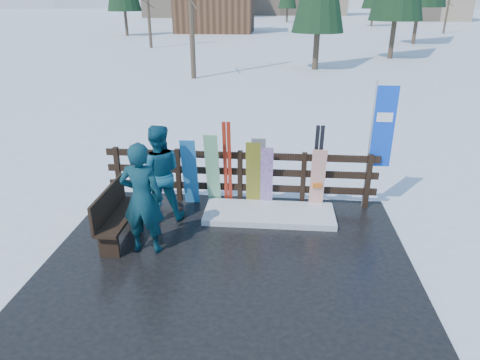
# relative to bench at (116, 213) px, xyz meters

# --- Properties ---
(ground) EXTENTS (700.00, 700.00, 0.00)m
(ground) POSITION_rel_bench_xyz_m (2.05, -0.52, -0.60)
(ground) COLOR white
(ground) RESTS_ON ground
(deck) EXTENTS (6.00, 5.00, 0.08)m
(deck) POSITION_rel_bench_xyz_m (2.05, -0.52, -0.56)
(deck) COLOR black
(deck) RESTS_ON ground
(fence) EXTENTS (5.60, 0.10, 1.15)m
(fence) POSITION_rel_bench_xyz_m (2.05, 1.68, 0.14)
(fence) COLOR black
(fence) RESTS_ON deck
(snow_patch) EXTENTS (2.55, 1.00, 0.12)m
(snow_patch) POSITION_rel_bench_xyz_m (2.68, 1.08, -0.46)
(snow_patch) COLOR white
(snow_patch) RESTS_ON deck
(bench) EXTENTS (0.41, 1.50, 0.97)m
(bench) POSITION_rel_bench_xyz_m (0.00, 0.00, 0.00)
(bench) COLOR black
(bench) RESTS_ON deck
(snowboard_0) EXTENTS (0.31, 0.30, 1.46)m
(snowboard_0) POSITION_rel_bench_xyz_m (1.05, 1.46, 0.21)
(snowboard_0) COLOR #2979BE
(snowboard_0) RESTS_ON deck
(snowboard_1) EXTENTS (0.27, 0.44, 1.60)m
(snowboard_1) POSITION_rel_bench_xyz_m (1.51, 1.46, 0.29)
(snowboard_1) COLOR white
(snowboard_1) RESTS_ON deck
(snowboard_2) EXTENTS (0.29, 0.34, 1.46)m
(snowboard_2) POSITION_rel_bench_xyz_m (2.34, 1.46, 0.22)
(snowboard_2) COLOR yellow
(snowboard_2) RESTS_ON deck
(snowboard_3) EXTENTS (0.25, 0.29, 1.36)m
(snowboard_3) POSITION_rel_bench_xyz_m (2.61, 1.46, 0.16)
(snowboard_3) COLOR silver
(snowboard_3) RESTS_ON deck
(snowboard_4) EXTENTS (0.27, 0.38, 1.55)m
(snowboard_4) POSITION_rel_bench_xyz_m (2.44, 1.46, 0.26)
(snowboard_4) COLOR black
(snowboard_4) RESTS_ON deck
(snowboard_5) EXTENTS (0.28, 0.22, 1.33)m
(snowboard_5) POSITION_rel_bench_xyz_m (3.62, 1.46, 0.15)
(snowboard_5) COLOR white
(snowboard_5) RESTS_ON deck
(ski_pair_a) EXTENTS (0.16, 0.32, 1.83)m
(ski_pair_a) POSITION_rel_bench_xyz_m (1.81, 1.53, 0.40)
(ski_pair_a) COLOR #AD2715
(ski_pair_a) RESTS_ON deck
(ski_pair_b) EXTENTS (0.17, 0.23, 1.79)m
(ski_pair_b) POSITION_rel_bench_xyz_m (3.60, 1.53, 0.38)
(ski_pair_b) COLOR black
(ski_pair_b) RESTS_ON deck
(rental_flag) EXTENTS (0.45, 0.04, 2.60)m
(rental_flag) POSITION_rel_bench_xyz_m (4.78, 1.73, 1.09)
(rental_flag) COLOR silver
(rental_flag) RESTS_ON deck
(person_front) EXTENTS (0.71, 0.48, 1.94)m
(person_front) POSITION_rel_bench_xyz_m (0.62, -0.33, 0.45)
(person_front) COLOR #0D4641
(person_front) RESTS_ON deck
(person_back) EXTENTS (1.06, 0.92, 1.89)m
(person_back) POSITION_rel_bench_xyz_m (0.58, 0.84, 0.43)
(person_back) COLOR navy
(person_back) RESTS_ON deck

